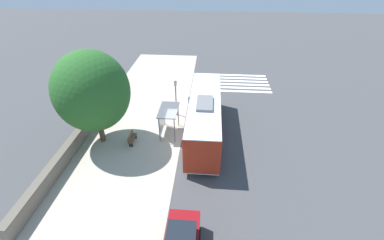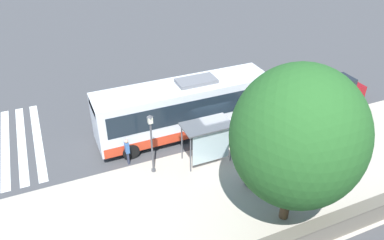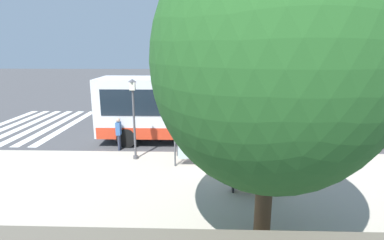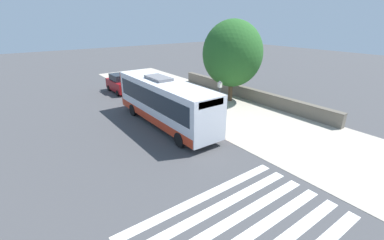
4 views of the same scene
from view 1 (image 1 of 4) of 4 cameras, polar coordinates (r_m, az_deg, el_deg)
The scene contains 10 objects.
ground_plane at distance 22.12m, azimuth -2.37°, elevation -4.72°, with size 120.00×120.00×0.00m, color #424244.
sidewalk_plaza at distance 23.01m, azimuth -13.60°, elevation -4.05°, with size 9.00×44.00×0.02m.
crosswalk_stripes at distance 32.80m, azimuth 8.91°, elevation 8.24°, with size 9.00×5.25×0.01m.
stone_wall at distance 24.18m, azimuth -22.98°, elevation -2.24°, with size 0.60×20.00×1.22m.
bus at distance 21.90m, azimuth 2.80°, elevation 0.94°, with size 2.70×11.03×3.70m.
bus_shelter at distance 22.06m, azimuth -5.57°, elevation 1.37°, with size 1.58×2.80×2.45m.
pedestrian at distance 26.04m, azimuth -0.44°, elevation 4.16°, with size 0.34×0.22×1.65m.
bench at distance 22.26m, azimuth -13.21°, elevation -3.92°, with size 0.40×1.48×0.88m.
street_lamp_near at distance 24.62m, azimuth -3.62°, elevation 5.59°, with size 0.28×0.28×3.71m.
shade_tree at distance 21.11m, azimuth -21.35°, elevation 5.94°, with size 5.76×5.76×7.89m.
Camera 1 is at (2.26, -17.37, 13.51)m, focal length 24.00 mm.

